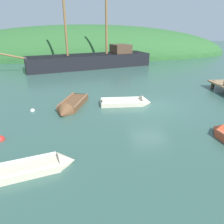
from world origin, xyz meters
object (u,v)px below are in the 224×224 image
at_px(buoy_white, 33,111).
at_px(buoy_red, 0,140).
at_px(rowboat_portside, 130,103).
at_px(sailing_ship, 91,63).
at_px(rowboat_far, 71,106).
at_px(rowboat_center, 38,168).

relative_size(buoy_white, buoy_red, 0.68).
bearing_deg(buoy_red, rowboat_portside, 30.31).
distance_m(sailing_ship, rowboat_far, 14.72).
xyz_separation_m(rowboat_center, rowboat_far, (0.78, 6.39, 0.04)).
bearing_deg(rowboat_center, rowboat_far, 67.22).
height_order(sailing_ship, rowboat_center, sailing_ship).
bearing_deg(sailing_ship, buoy_red, 58.36).
bearing_deg(buoy_white, rowboat_far, 4.13).
distance_m(rowboat_portside, buoy_white, 6.45).
height_order(rowboat_far, buoy_red, rowboat_far).
xyz_separation_m(sailing_ship, rowboat_far, (-1.68, -14.62, -0.43)).
distance_m(buoy_white, buoy_red, 3.73).
bearing_deg(rowboat_far, buoy_white, -69.00).
height_order(sailing_ship, buoy_red, sailing_ship).
relative_size(sailing_ship, rowboat_center, 5.49).
bearing_deg(rowboat_far, sailing_ship, -169.70).
bearing_deg(buoy_white, rowboat_center, -75.35).
relative_size(sailing_ship, buoy_red, 41.90).
distance_m(rowboat_far, buoy_red, 4.92).
xyz_separation_m(rowboat_center, buoy_red, (-2.29, 2.54, -0.09)).
bearing_deg(rowboat_center, buoy_red, 116.22).
height_order(sailing_ship, buoy_white, sailing_ship).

